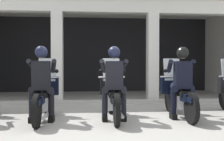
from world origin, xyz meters
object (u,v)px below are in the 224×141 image
(motorcycle_left, at_px, (44,96))
(motorcycle_right, at_px, (178,95))
(police_officer_left, at_px, (42,77))
(police_officer_center, at_px, (114,77))
(motorcycle_center, at_px, (113,96))
(police_officer_right, at_px, (182,76))

(motorcycle_left, bearing_deg, motorcycle_right, 17.59)
(motorcycle_left, height_order, police_officer_left, police_officer_left)
(motorcycle_left, distance_m, motorcycle_right, 3.03)
(police_officer_center, distance_m, motorcycle_right, 1.62)
(motorcycle_center, height_order, police_officer_right, police_officer_right)
(police_officer_left, xyz_separation_m, police_officer_right, (3.03, 0.05, 0.00))
(motorcycle_right, bearing_deg, motorcycle_center, -165.39)
(motorcycle_center, distance_m, police_officer_center, 0.52)
(motorcycle_center, bearing_deg, motorcycle_left, -164.56)
(motorcycle_left, height_order, police_officer_right, police_officer_right)
(police_officer_left, distance_m, police_officer_right, 3.03)
(motorcycle_left, relative_size, police_officer_center, 1.29)
(motorcycle_left, distance_m, police_officer_left, 0.52)
(police_officer_left, bearing_deg, police_officer_right, 17.59)
(police_officer_left, xyz_separation_m, motorcycle_right, (3.03, 0.34, -0.44))
(police_officer_left, relative_size, police_officer_center, 1.00)
(police_officer_right, bearing_deg, police_officer_left, -167.17)
(police_officer_right, bearing_deg, motorcycle_right, 101.58)
(motorcycle_left, distance_m, police_officer_center, 1.60)
(motorcycle_right, bearing_deg, motorcycle_left, -167.17)
(police_officer_left, distance_m, motorcycle_center, 1.60)
(police_officer_left, relative_size, motorcycle_center, 0.78)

